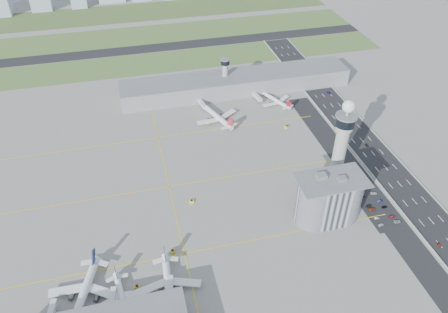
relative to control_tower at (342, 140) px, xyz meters
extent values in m
plane|color=gray|center=(-72.00, -8.00, -35.04)|extent=(1000.00, 1000.00, 0.00)
cube|color=#486B33|center=(-92.00, 217.00, -35.00)|extent=(480.00, 50.00, 0.08)
cube|color=#4F6F34|center=(-92.00, 292.00, -35.00)|extent=(480.00, 60.00, 0.08)
cube|color=#425829|center=(-92.00, 372.00, -35.00)|extent=(480.00, 70.00, 0.08)
cube|color=black|center=(-92.00, 254.00, -34.98)|extent=(480.00, 22.00, 0.10)
cube|color=black|center=(43.00, -8.00, -34.99)|extent=(28.00, 500.00, 0.10)
cube|color=#9E9E99|center=(29.00, -8.00, -34.44)|extent=(0.60, 500.00, 1.20)
cube|color=#9E9E99|center=(57.00, -8.00, -34.44)|extent=(0.60, 500.00, 1.20)
cube|color=black|center=(18.00, -18.00, -35.00)|extent=(18.00, 260.00, 0.08)
cube|color=black|center=(16.00, -30.00, -34.99)|extent=(20.00, 44.00, 0.10)
cube|color=yellow|center=(-112.00, -38.00, -35.04)|extent=(260.00, 0.60, 0.01)
cube|color=yellow|center=(-112.00, 22.00, -35.04)|extent=(260.00, 0.60, 0.01)
cube|color=yellow|center=(-112.00, 82.00, -35.04)|extent=(260.00, 0.60, 0.01)
cube|color=yellow|center=(-112.00, 22.00, -35.04)|extent=(0.60, 260.00, 0.01)
cylinder|color=#ADAAA5|center=(0.00, 0.00, -11.04)|extent=(8.40, 8.40, 48.00)
cylinder|color=#ADAAA5|center=(0.00, 0.00, 10.96)|extent=(11.00, 11.00, 4.00)
cylinder|color=black|center=(0.00, 0.00, 14.96)|extent=(13.00, 13.00, 6.00)
cylinder|color=slate|center=(0.00, 0.00, 18.46)|extent=(14.00, 14.00, 1.00)
cylinder|color=#ADAAA5|center=(0.00, 0.00, 20.96)|extent=(1.60, 1.60, 5.00)
sphere|color=white|center=(0.00, 0.00, 25.46)|extent=(8.00, 8.00, 8.00)
cylinder|color=#ADAAA5|center=(-42.00, 142.00, -21.04)|extent=(5.00, 5.00, 28.00)
cylinder|color=black|center=(-42.00, 142.00, -6.04)|extent=(8.00, 8.00, 4.00)
cylinder|color=slate|center=(-42.00, 142.00, -3.54)|extent=(8.60, 8.60, 0.80)
cube|color=#B2B2B7|center=(-20.00, -30.00, -20.04)|extent=(18.00, 24.00, 30.00)
cylinder|color=#B2B2B7|center=(-29.00, -30.00, -20.04)|extent=(24.00, 24.00, 30.00)
cylinder|color=#B2B2B7|center=(-11.00, -30.00, -20.04)|extent=(24.00, 24.00, 30.00)
cube|color=slate|center=(-20.00, -30.00, -4.64)|extent=(42.00, 24.00, 0.80)
cube|color=slate|center=(-26.00, -27.00, -3.04)|extent=(6.00, 5.00, 3.00)
cube|color=slate|center=(-15.00, -32.00, -3.34)|extent=(5.00, 4.00, 2.40)
cube|color=gray|center=(-32.00, 140.00, -27.54)|extent=(210.00, 32.00, 15.00)
cube|color=slate|center=(-32.00, 140.00, -19.64)|extent=(210.00, 32.00, 0.80)
imported|color=silver|center=(10.17, -45.83, -34.40)|extent=(3.97, 2.07, 1.29)
imported|color=#9FA0A5|center=(10.66, -40.08, -34.45)|extent=(3.64, 1.43, 1.18)
imported|color=brown|center=(11.61, -32.15, -34.39)|extent=(4.95, 2.80, 1.30)
imported|color=black|center=(11.19, -28.92, -34.42)|extent=(4.47, 2.33, 1.24)
imported|color=#0E0F4A|center=(11.65, -19.62, -34.45)|extent=(3.52, 1.51, 1.18)
imported|color=silver|center=(10.42, -14.98, -34.48)|extent=(3.41, 1.27, 1.11)
imported|color=#A8A8A8|center=(21.57, -45.83, -34.41)|extent=(4.78, 2.69, 1.26)
imported|color=maroon|center=(20.85, -41.13, -34.46)|extent=(4.18, 2.15, 1.16)
imported|color=black|center=(20.53, -32.25, -34.43)|extent=(3.59, 1.46, 1.22)
imported|color=navy|center=(20.62, -26.51, -34.42)|extent=(3.90, 1.76, 1.24)
imported|color=silver|center=(20.46, -18.69, -34.48)|extent=(4.28, 2.51, 1.12)
imported|color=#A1A8B1|center=(20.21, -10.68, -34.41)|extent=(4.35, 1.83, 1.25)
imported|color=#B02307|center=(35.36, -68.58, -34.50)|extent=(1.53, 3.26, 1.08)
imported|color=black|center=(42.84, 31.85, -34.43)|extent=(1.48, 3.77, 1.22)
imported|color=navy|center=(49.49, 114.06, -34.44)|extent=(2.67, 4.59, 1.20)
imported|color=gray|center=(35.32, 171.90, -34.41)|extent=(1.82, 3.82, 1.26)
camera|label=1|loc=(-130.18, -204.18, 164.78)|focal=35.00mm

